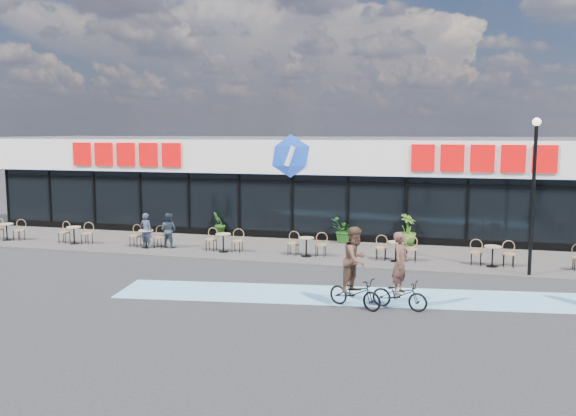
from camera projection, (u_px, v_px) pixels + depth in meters
The scene contains 19 objects.
ground at pixel (240, 276), 20.64m from camera, with size 120.00×120.00×0.00m, color #28282B.
sidewalk at pixel (277, 250), 24.95m from camera, with size 44.00×5.00×0.10m, color #4E4845.
bike_lane at pixel (350, 296), 18.17m from camera, with size 14.00×2.20×0.01m, color #77BBE1.
building at pixel (307, 183), 29.86m from camera, with size 30.60×6.57×4.75m.
lamp_post at pixel (534, 183), 20.01m from camera, with size 0.28×0.28×5.22m.
bistro_set_0 at pixel (8, 230), 26.95m from camera, with size 1.54×0.62×0.90m.
bistro_set_1 at pixel (75, 233), 26.07m from camera, with size 1.54×0.62×0.90m.
bistro_set_2 at pixel (147, 236), 25.19m from camera, with size 1.54×0.62×0.90m.
bistro_set_3 at pixel (224, 240), 24.32m from camera, with size 1.54×0.62×0.90m.
bistro_set_4 at pixel (307, 244), 23.44m from camera, with size 1.54×0.62×0.90m.
bistro_set_5 at pixel (396, 249), 22.57m from camera, with size 1.54×0.62×0.90m.
bistro_set_6 at pixel (492, 253), 21.69m from camera, with size 1.54×0.62×0.90m.
potted_plant_left at pixel (219, 224), 27.90m from camera, with size 0.62×0.50×1.12m, color #275919.
potted_plant_mid at pixel (343, 230), 26.17m from camera, with size 0.98×0.85×1.08m, color #1E5117.
potted_plant_right at pixel (407, 230), 25.62m from camera, with size 0.74×0.74×1.33m, color #39621C.
patron_left at pixel (146, 230), 25.02m from camera, with size 0.53×0.35×1.46m, color #31374C.
patron_right at pixel (169, 230), 25.10m from camera, with size 0.71×0.55×1.45m, color #28333E.
cyclist_a at pixel (400, 283), 16.72m from camera, with size 1.67×0.94×2.16m.
cyclist_c at pixel (355, 274), 16.81m from camera, with size 1.75×1.19×2.29m.
Camera 1 is at (6.81, -19.07, 4.88)m, focal length 38.00 mm.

